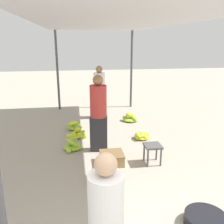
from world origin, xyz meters
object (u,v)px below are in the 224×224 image
(stool, at_px, (153,148))
(crate_near, at_px, (112,158))
(banana_pile_left_2, at_px, (74,126))
(shopper_walking_mid, at_px, (98,112))
(banana_pile_right_0, at_px, (142,136))
(banana_pile_left_1, at_px, (78,135))
(basin_black, at_px, (205,220))
(banana_pile_left_0, at_px, (72,145))
(crate_mid, at_px, (107,175))
(shopper_walking_far, at_px, (99,91))
(banana_pile_right_1, at_px, (131,118))

(stool, bearing_deg, crate_near, 171.73)
(banana_pile_left_2, relative_size, shopper_walking_mid, 0.28)
(banana_pile_right_0, bearing_deg, banana_pile_left_1, 168.99)
(crate_near, relative_size, shopper_walking_mid, 0.27)
(stool, xyz_separation_m, crate_near, (-0.82, 0.12, -0.22))
(basin_black, relative_size, banana_pile_right_0, 1.21)
(banana_pile_left_0, height_order, crate_near, banana_pile_left_0)
(banana_pile_left_0, xyz_separation_m, crate_mid, (0.62, -1.46, 0.01))
(shopper_walking_mid, distance_m, shopper_walking_far, 2.54)
(banana_pile_left_0, xyz_separation_m, banana_pile_left_1, (0.14, 0.70, -0.03))
(shopper_walking_far, bearing_deg, banana_pile_left_1, -114.16)
(crate_near, xyz_separation_m, shopper_walking_far, (0.09, 3.23, 0.76))
(basin_black, xyz_separation_m, banana_pile_left_1, (-1.67, 3.51, -0.01))
(banana_pile_left_1, distance_m, crate_mid, 2.22)
(stool, relative_size, banana_pile_right_1, 0.83)
(banana_pile_left_1, distance_m, crate_near, 1.67)
(basin_black, distance_m, banana_pile_left_0, 3.34)
(basin_black, bearing_deg, banana_pile_left_1, 115.40)
(banana_pile_right_1, xyz_separation_m, shopper_walking_far, (-0.93, 0.53, 0.78))
(banana_pile_left_2, bearing_deg, shopper_walking_far, 50.74)
(banana_pile_right_1, distance_m, shopper_walking_mid, 2.47)
(basin_black, relative_size, banana_pile_left_2, 1.19)
(basin_black, bearing_deg, shopper_walking_mid, 113.95)
(banana_pile_left_2, xyz_separation_m, banana_pile_right_1, (1.77, 0.49, 0.01))
(stool, height_order, basin_black, stool)
(crate_near, height_order, shopper_walking_far, shopper_walking_far)
(banana_pile_right_0, bearing_deg, banana_pile_left_2, 150.15)
(stool, bearing_deg, banana_pile_left_2, 124.24)
(crate_near, bearing_deg, shopper_walking_mid, 105.70)
(stool, distance_m, banana_pile_right_0, 1.36)
(banana_pile_right_0, xyz_separation_m, crate_near, (-0.97, -1.21, 0.04))
(banana_pile_left_2, bearing_deg, crate_near, -71.10)
(stool, distance_m, banana_pile_right_1, 2.83)
(banana_pile_right_0, xyz_separation_m, crate_mid, (-1.16, -1.85, 0.03))
(banana_pile_left_1, xyz_separation_m, shopper_walking_far, (0.76, 1.70, 0.80))
(stool, xyz_separation_m, banana_pile_left_2, (-1.58, 2.32, -0.24))
(banana_pile_left_0, relative_size, banana_pile_right_1, 1.00)
(shopper_walking_mid, bearing_deg, basin_black, -66.05)
(stool, bearing_deg, basin_black, -84.79)
(stool, bearing_deg, shopper_walking_mid, 141.32)
(banana_pile_left_0, bearing_deg, crate_near, -45.48)
(banana_pile_left_1, bearing_deg, crate_mid, -77.48)
(basin_black, height_order, crate_near, crate_near)
(banana_pile_right_0, height_order, shopper_walking_far, shopper_walking_far)
(basin_black, xyz_separation_m, banana_pile_right_0, (-0.02, 3.19, -0.01))
(banana_pile_right_0, bearing_deg, banana_pile_right_1, 88.23)
(banana_pile_left_0, height_order, banana_pile_right_0, banana_pile_left_0)
(stool, distance_m, crate_mid, 1.16)
(shopper_walking_mid, bearing_deg, crate_mid, -89.79)
(crate_near, relative_size, shopper_walking_far, 0.28)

